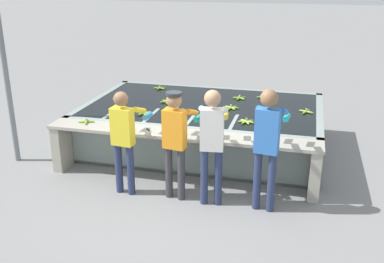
% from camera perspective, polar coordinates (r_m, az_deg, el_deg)
% --- Properties ---
extents(ground_plane, '(80.00, 80.00, 0.00)m').
position_cam_1_polar(ground_plane, '(7.05, -2.05, -7.13)').
color(ground_plane, gray).
rests_on(ground_plane, ground).
extents(wash_tank, '(4.33, 2.73, 0.83)m').
position_cam_1_polar(wash_tank, '(8.49, 1.36, 0.69)').
color(wash_tank, gray).
rests_on(wash_tank, ground).
extents(work_ledge, '(4.33, 0.45, 0.83)m').
position_cam_1_polar(work_ledge, '(7.00, -1.59, -2.00)').
color(work_ledge, '#A8A393').
rests_on(work_ledge, ground).
extents(worker_0, '(0.46, 0.73, 1.59)m').
position_cam_1_polar(worker_0, '(6.63, -8.63, -0.28)').
color(worker_0, navy).
rests_on(worker_0, ground).
extents(worker_1, '(0.47, 0.74, 1.62)m').
position_cam_1_polar(worker_1, '(6.39, -2.10, -0.47)').
color(worker_1, '#38383D').
rests_on(worker_1, ground).
extents(worker_2, '(0.47, 0.74, 1.70)m').
position_cam_1_polar(worker_2, '(6.22, 2.57, -0.67)').
color(worker_2, navy).
rests_on(worker_2, ground).
extents(worker_3, '(0.46, 0.74, 1.75)m').
position_cam_1_polar(worker_3, '(6.12, 9.54, -0.89)').
color(worker_3, navy).
rests_on(worker_3, ground).
extents(banana_bunch_floating_0, '(0.27, 0.28, 0.08)m').
position_cam_1_polar(banana_bunch_floating_0, '(7.99, -1.79, 2.74)').
color(banana_bunch_floating_0, '#93BC3D').
rests_on(banana_bunch_floating_0, wash_tank).
extents(banana_bunch_floating_1, '(0.26, 0.26, 0.08)m').
position_cam_1_polar(banana_bunch_floating_1, '(8.88, -9.33, 4.24)').
color(banana_bunch_floating_1, '#7FAD33').
rests_on(banana_bunch_floating_1, wash_tank).
extents(banana_bunch_floating_2, '(0.28, 0.28, 0.08)m').
position_cam_1_polar(banana_bunch_floating_2, '(8.05, 2.67, 2.85)').
color(banana_bunch_floating_2, '#75A333').
rests_on(banana_bunch_floating_2, wash_tank).
extents(banana_bunch_floating_3, '(0.28, 0.27, 0.08)m').
position_cam_1_polar(banana_bunch_floating_3, '(8.93, 9.08, 4.35)').
color(banana_bunch_floating_3, '#7FAD33').
rests_on(banana_bunch_floating_3, wash_tank).
extents(banana_bunch_floating_4, '(0.27, 0.28, 0.08)m').
position_cam_1_polar(banana_bunch_floating_4, '(8.81, 6.09, 4.27)').
color(banana_bunch_floating_4, '#7FAD33').
rests_on(banana_bunch_floating_4, wash_tank).
extents(banana_bunch_floating_5, '(0.27, 0.28, 0.08)m').
position_cam_1_polar(banana_bunch_floating_5, '(9.52, -4.05, 5.54)').
color(banana_bunch_floating_5, '#75A333').
rests_on(banana_bunch_floating_5, wash_tank).
extents(banana_bunch_floating_6, '(0.27, 0.28, 0.08)m').
position_cam_1_polar(banana_bunch_floating_6, '(8.53, -3.23, 3.83)').
color(banana_bunch_floating_6, '#75A333').
rests_on(banana_bunch_floating_6, wash_tank).
extents(banana_bunch_floating_7, '(0.28, 0.27, 0.08)m').
position_cam_1_polar(banana_bunch_floating_7, '(7.45, 6.91, 1.28)').
color(banana_bunch_floating_7, '#9EC642').
rests_on(banana_bunch_floating_7, wash_tank).
extents(banana_bunch_floating_8, '(0.28, 0.27, 0.08)m').
position_cam_1_polar(banana_bunch_floating_8, '(7.86, -6.04, 2.34)').
color(banana_bunch_floating_8, '#8CB738').
rests_on(banana_bunch_floating_8, wash_tank).
extents(banana_bunch_floating_9, '(0.27, 0.27, 0.08)m').
position_cam_1_polar(banana_bunch_floating_9, '(8.16, 14.30, 2.48)').
color(banana_bunch_floating_9, '#93BC3D').
rests_on(banana_bunch_floating_9, wash_tank).
extents(banana_bunch_floating_10, '(0.27, 0.28, 0.08)m').
position_cam_1_polar(banana_bunch_floating_10, '(8.18, 5.00, 3.06)').
color(banana_bunch_floating_10, '#8CB738').
rests_on(banana_bunch_floating_10, wash_tank).
extents(banana_bunch_ledge_0, '(0.27, 0.27, 0.08)m').
position_cam_1_polar(banana_bunch_ledge_0, '(7.57, -13.27, 1.24)').
color(banana_bunch_ledge_0, '#7FAD33').
rests_on(banana_bunch_ledge_0, work_ledge).
extents(knife_0, '(0.23, 0.30, 0.02)m').
position_cam_1_polar(knife_0, '(6.99, -5.42, 0.04)').
color(knife_0, silver).
rests_on(knife_0, work_ledge).
extents(knife_1, '(0.24, 0.29, 0.02)m').
position_cam_1_polar(knife_1, '(6.89, -2.93, -0.22)').
color(knife_1, silver).
rests_on(knife_1, work_ledge).
extents(support_post_left, '(0.09, 0.09, 3.20)m').
position_cam_1_polar(support_post_left, '(8.13, -22.59, 7.02)').
color(support_post_left, slate).
rests_on(support_post_left, ground).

